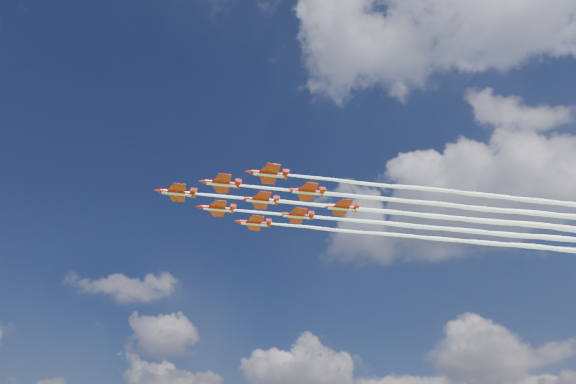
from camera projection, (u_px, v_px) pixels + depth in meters
name	position (u px, v px, depth m)	size (l,w,h in m)	color
jet_lead	(407.00, 214.00, 150.80)	(96.84, 87.76, 2.64)	#A61809
jet_row2_port	(455.00, 206.00, 146.99)	(96.84, 87.76, 2.64)	#A61809
jet_row2_starb	(435.00, 228.00, 158.01)	(96.84, 87.76, 2.64)	#A61809
jet_row3_port	(505.00, 197.00, 143.18)	(96.84, 87.76, 2.64)	#A61809
jet_row3_centre	(481.00, 220.00, 154.20)	(96.84, 87.76, 2.64)	#A61809
jet_row3_starb	(460.00, 241.00, 165.22)	(96.84, 87.76, 2.64)	#A61809
jet_row4_port	(529.00, 213.00, 150.39)	(96.84, 87.76, 2.64)	#A61809
jet_row4_starb	(505.00, 234.00, 161.41)	(96.84, 87.76, 2.64)	#A61809
jet_tail	(551.00, 227.00, 157.60)	(96.84, 87.76, 2.64)	#A61809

